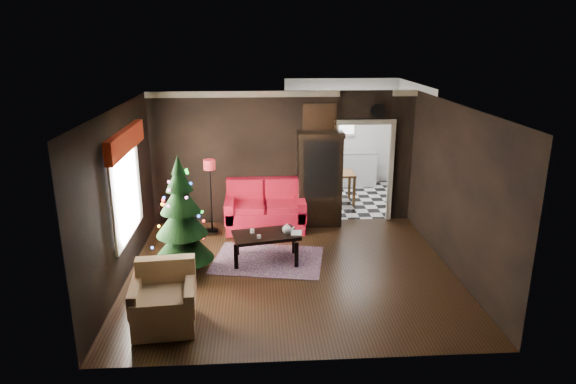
{
  "coord_description": "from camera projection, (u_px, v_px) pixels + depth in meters",
  "views": [
    {
      "loc": [
        -0.56,
        -7.92,
        3.87
      ],
      "look_at": [
        0.0,
        0.9,
        1.15
      ],
      "focal_mm": 31.82,
      "sensor_mm": 36.0,
      "label": 1
    }
  ],
  "objects": [
    {
      "name": "floor_lamp",
      "position": [
        211.0,
        196.0,
        10.07
      ],
      "size": [
        0.29,
        0.29,
        1.48
      ],
      "primitive_type": null,
      "rotation": [
        0.0,
        0.0,
        0.2
      ],
      "color": "black",
      "rests_on": "ground"
    },
    {
      "name": "wall_clock",
      "position": [
        378.0,
        111.0,
        10.48
      ],
      "size": [
        0.32,
        0.32,
        0.06
      ],
      "primitive_type": "cylinder",
      "color": "silver",
      "rests_on": "wall_back"
    },
    {
      "name": "wall_right",
      "position": [
        456.0,
        190.0,
        8.48
      ],
      "size": [
        0.0,
        5.5,
        5.5
      ],
      "primitive_type": "plane",
      "rotation": [
        1.57,
        0.0,
        -1.57
      ],
      "color": "black",
      "rests_on": "ground"
    },
    {
      "name": "book",
      "position": [
        291.0,
        227.0,
        8.97
      ],
      "size": [
        0.18,
        0.04,
        0.25
      ],
      "primitive_type": "imported",
      "rotation": [
        0.0,
        0.0,
        -0.12
      ],
      "color": "tan",
      "rests_on": "coffee_table"
    },
    {
      "name": "cup_a",
      "position": [
        252.0,
        231.0,
        9.03
      ],
      "size": [
        0.08,
        0.08,
        0.07
      ],
      "primitive_type": "cylinder",
      "rotation": [
        0.0,
        0.0,
        0.05
      ],
      "color": "white",
      "rests_on": "coffee_table"
    },
    {
      "name": "cup_b",
      "position": [
        259.0,
        237.0,
        8.78
      ],
      "size": [
        0.08,
        0.08,
        0.06
      ],
      "primitive_type": "cylinder",
      "rotation": [
        0.0,
        0.0,
        -0.2
      ],
      "color": "white",
      "rests_on": "coffee_table"
    },
    {
      "name": "loveseat",
      "position": [
        265.0,
        206.0,
        10.51
      ],
      "size": [
        1.7,
        0.9,
        1.0
      ],
      "primitive_type": null,
      "color": "#880008",
      "rests_on": "ground"
    },
    {
      "name": "kitchen_floor",
      "position": [
        348.0,
        198.0,
        12.64
      ],
      "size": [
        3.0,
        3.0,
        0.0
      ],
      "primitive_type": "plane",
      "color": "silver",
      "rests_on": "ground"
    },
    {
      "name": "ceiling",
      "position": [
        292.0,
        107.0,
        7.9
      ],
      "size": [
        5.5,
        5.5,
        0.0
      ],
      "primitive_type": "plane",
      "rotation": [
        3.14,
        0.0,
        0.0
      ],
      "color": "white",
      "rests_on": "ground"
    },
    {
      "name": "doorway",
      "position": [
        363.0,
        173.0,
        10.9
      ],
      "size": [
        1.1,
        0.1,
        2.1
      ],
      "primitive_type": null,
      "color": "beige",
      "rests_on": "ground"
    },
    {
      "name": "wall_left",
      "position": [
        120.0,
        197.0,
        8.15
      ],
      "size": [
        0.0,
        5.5,
        5.5
      ],
      "primitive_type": "plane",
      "rotation": [
        1.57,
        0.0,
        1.57
      ],
      "color": "black",
      "rests_on": "ground"
    },
    {
      "name": "curio_cabinet",
      "position": [
        320.0,
        181.0,
        10.65
      ],
      "size": [
        0.9,
        0.45,
        1.9
      ],
      "primitive_type": null,
      "color": "black",
      "rests_on": "ground"
    },
    {
      "name": "painting",
      "position": [
        320.0,
        118.0,
        10.45
      ],
      "size": [
        0.62,
        0.05,
        0.52
      ],
      "primitive_type": "cube",
      "color": "#BA6B3E",
      "rests_on": "wall_back"
    },
    {
      "name": "christmas_tree",
      "position": [
        181.0,
        216.0,
        8.32
      ],
      "size": [
        1.28,
        1.28,
        1.92
      ],
      "primitive_type": null,
      "rotation": [
        0.0,
        0.0,
        0.34
      ],
      "color": "black",
      "rests_on": "ground"
    },
    {
      "name": "floor",
      "position": [
        291.0,
        272.0,
        8.72
      ],
      "size": [
        5.5,
        5.5,
        0.0
      ],
      "primitive_type": "plane",
      "color": "black",
      "rests_on": "ground"
    },
    {
      "name": "kitchen_window",
      "position": [
        341.0,
        121.0,
        13.52
      ],
      "size": [
        0.7,
        0.06,
        0.7
      ],
      "primitive_type": "cube",
      "color": "white",
      "rests_on": "ground"
    },
    {
      "name": "teapot",
      "position": [
        287.0,
        229.0,
        8.96
      ],
      "size": [
        0.23,
        0.23,
        0.17
      ],
      "primitive_type": null,
      "rotation": [
        0.0,
        0.0,
        0.28
      ],
      "color": "white",
      "rests_on": "coffee_table"
    },
    {
      "name": "left_window",
      "position": [
        125.0,
        190.0,
        8.32
      ],
      "size": [
        0.05,
        1.6,
        1.4
      ],
      "primitive_type": "cube",
      "color": "white",
      "rests_on": "wall_left"
    },
    {
      "name": "rug",
      "position": [
        268.0,
        260.0,
        9.16
      ],
      "size": [
        2.14,
        1.72,
        0.01
      ],
      "primitive_type": "cube",
      "rotation": [
        0.0,
        0.0,
        -0.18
      ],
      "color": "#5C4451",
      "rests_on": "ground"
    },
    {
      "name": "kitchen_counter",
      "position": [
        341.0,
        169.0,
        13.65
      ],
      "size": [
        1.8,
        0.6,
        0.9
      ],
      "primitive_type": "cube",
      "color": "silver",
      "rests_on": "ground"
    },
    {
      "name": "wall_front",
      "position": [
        306.0,
        257.0,
        5.93
      ],
      "size": [
        5.5,
        0.0,
        5.5
      ],
      "primitive_type": "plane",
      "rotation": [
        -1.57,
        0.0,
        0.0
      ],
      "color": "black",
      "rests_on": "ground"
    },
    {
      "name": "armchair",
      "position": [
        163.0,
        297.0,
        6.94
      ],
      "size": [
        0.94,
        0.94,
        0.88
      ],
      "primitive_type": null,
      "rotation": [
        0.0,
        0.0,
        0.09
      ],
      "color": "tan",
      "rests_on": "ground"
    },
    {
      "name": "wall_back",
      "position": [
        283.0,
        158.0,
        10.7
      ],
      "size": [
        5.5,
        0.0,
        5.5
      ],
      "primitive_type": "plane",
      "rotation": [
        1.57,
        0.0,
        0.0
      ],
      "color": "black",
      "rests_on": "ground"
    },
    {
      "name": "kitchen_table",
      "position": [
        339.0,
        188.0,
        12.23
      ],
      "size": [
        0.7,
        0.7,
        0.75
      ],
      "primitive_type": null,
      "color": "brown",
      "rests_on": "ground"
    },
    {
      "name": "coffee_table",
      "position": [
        266.0,
        247.0,
        9.06
      ],
      "size": [
        1.25,
        0.9,
        0.51
      ],
      "primitive_type": null,
      "rotation": [
        0.0,
        0.0,
        0.21
      ],
      "color": "black",
      "rests_on": "rug"
    },
    {
      "name": "valance",
      "position": [
        126.0,
        141.0,
        8.09
      ],
      "size": [
        0.12,
        2.1,
        0.35
      ],
      "primitive_type": "cube",
      "color": "maroon",
      "rests_on": "wall_left"
    }
  ]
}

